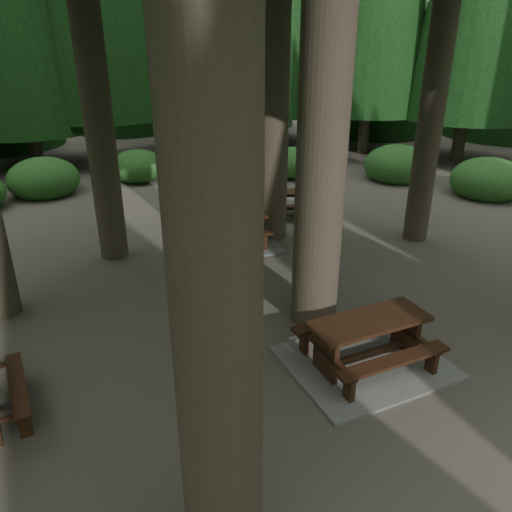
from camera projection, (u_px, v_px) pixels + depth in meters
ground at (284, 334)px, 8.83m from camera, size 80.00×80.00×0.00m
picnic_table_a at (367, 349)px, 7.93m from camera, size 2.67×2.30×0.83m
picnic_table_c at (230, 235)px, 12.50m from camera, size 2.76×2.47×0.79m
picnic_table_d at (286, 199)px, 14.58m from camera, size 2.04×1.92×0.70m
shrub_ring at (293, 288)px, 9.59m from camera, size 23.86×24.64×1.49m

